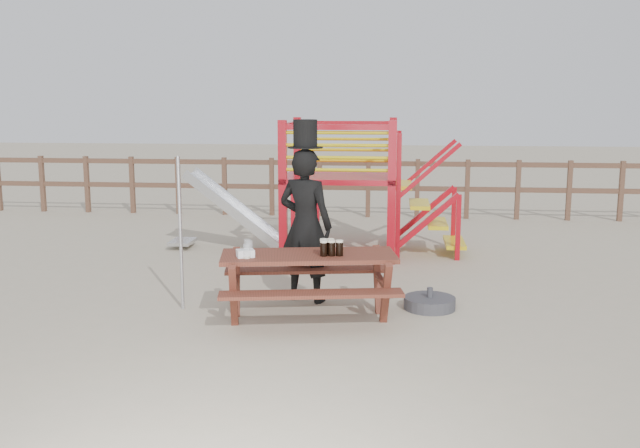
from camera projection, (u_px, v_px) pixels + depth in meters
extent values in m
plane|color=tan|center=(298.00, 319.00, 7.88)|extent=(60.00, 60.00, 0.00)
cube|color=brown|center=(344.00, 163.00, 14.55)|extent=(15.00, 0.06, 0.10)
cube|color=brown|center=(344.00, 188.00, 14.63)|extent=(15.00, 0.06, 0.10)
cube|color=brown|center=(42.00, 184.00, 15.31)|extent=(0.09, 0.09, 1.20)
cube|color=brown|center=(87.00, 184.00, 15.20)|extent=(0.09, 0.09, 1.20)
cube|color=brown|center=(132.00, 185.00, 15.10)|extent=(0.09, 0.09, 1.20)
cube|color=brown|center=(178.00, 185.00, 15.00)|extent=(0.09, 0.09, 1.20)
cube|color=brown|center=(225.00, 186.00, 14.89)|extent=(0.09, 0.09, 1.20)
cube|color=brown|center=(272.00, 187.00, 14.79)|extent=(0.09, 0.09, 1.20)
cube|color=brown|center=(320.00, 187.00, 14.69)|extent=(0.09, 0.09, 1.20)
cube|color=brown|center=(368.00, 188.00, 14.58)|extent=(0.09, 0.09, 1.20)
cube|color=brown|center=(417.00, 189.00, 14.48)|extent=(0.09, 0.09, 1.20)
cube|color=brown|center=(467.00, 189.00, 14.38)|extent=(0.09, 0.09, 1.20)
cube|color=brown|center=(518.00, 190.00, 14.27)|extent=(0.09, 0.09, 1.20)
cube|color=brown|center=(569.00, 191.00, 14.17)|extent=(0.09, 0.09, 1.20)
cube|color=brown|center=(621.00, 191.00, 14.07)|extent=(0.09, 0.09, 1.20)
cube|color=#AC0B17|center=(283.00, 192.00, 10.51)|extent=(0.12, 0.12, 2.10)
cube|color=#AC0B17|center=(392.00, 193.00, 10.34)|extent=(0.12, 0.12, 2.10)
cube|color=#AC0B17|center=(298.00, 180.00, 12.07)|extent=(0.12, 0.12, 2.10)
cube|color=#AC0B17|center=(392.00, 181.00, 11.91)|extent=(0.12, 0.12, 2.10)
cube|color=#AC0B17|center=(341.00, 176.00, 11.18)|extent=(1.72, 1.72, 0.08)
cube|color=#AC0B17|center=(337.00, 127.00, 10.26)|extent=(1.60, 0.08, 0.08)
cube|color=#AC0B17|center=(345.00, 123.00, 11.82)|extent=(1.60, 0.08, 0.08)
cube|color=#AC0B17|center=(290.00, 125.00, 11.12)|extent=(0.08, 1.60, 0.08)
cube|color=#AC0B17|center=(393.00, 125.00, 10.96)|extent=(0.08, 1.60, 0.08)
cylinder|color=yellow|center=(337.00, 170.00, 10.36)|extent=(1.50, 0.05, 0.05)
cylinder|color=yellow|center=(345.00, 161.00, 11.93)|extent=(1.50, 0.05, 0.05)
cylinder|color=yellow|center=(337.00, 158.00, 10.33)|extent=(1.50, 0.05, 0.05)
cylinder|color=yellow|center=(345.00, 150.00, 11.90)|extent=(1.50, 0.05, 0.05)
cylinder|color=yellow|center=(337.00, 145.00, 10.30)|extent=(1.50, 0.05, 0.05)
cylinder|color=yellow|center=(345.00, 139.00, 11.87)|extent=(1.50, 0.05, 0.05)
cylinder|color=yellow|center=(337.00, 133.00, 10.27)|extent=(1.50, 0.05, 0.05)
cylinder|color=yellow|center=(345.00, 128.00, 11.84)|extent=(1.50, 0.05, 0.05)
cube|color=#AC0B17|center=(293.00, 224.00, 10.42)|extent=(0.06, 0.06, 1.20)
cube|color=#AC0B17|center=(317.00, 224.00, 10.38)|extent=(0.06, 0.06, 1.20)
cylinder|color=yellow|center=(305.00, 254.00, 10.48)|extent=(0.36, 0.04, 0.04)
cylinder|color=yellow|center=(305.00, 238.00, 10.44)|extent=(0.36, 0.04, 0.04)
cylinder|color=yellow|center=(305.00, 222.00, 10.39)|extent=(0.36, 0.04, 0.04)
cylinder|color=yellow|center=(305.00, 206.00, 10.35)|extent=(0.36, 0.04, 0.04)
cylinder|color=yellow|center=(305.00, 189.00, 10.31)|extent=(0.36, 0.04, 0.04)
cube|color=yellow|center=(402.00, 185.00, 11.10)|extent=(0.30, 0.90, 0.06)
cube|color=yellow|center=(419.00, 204.00, 11.13)|extent=(0.30, 0.90, 0.06)
cube|color=yellow|center=(437.00, 223.00, 11.15)|extent=(0.30, 0.90, 0.06)
cube|color=yellow|center=(454.00, 242.00, 11.17)|extent=(0.30, 0.90, 0.06)
cube|color=#AC0B17|center=(428.00, 220.00, 10.70)|extent=(0.95, 0.08, 0.86)
cube|color=#AC0B17|center=(426.00, 211.00, 11.59)|extent=(0.95, 0.08, 0.86)
cube|color=silver|center=(236.00, 211.00, 11.46)|extent=(1.53, 0.55, 1.21)
cube|color=silver|center=(232.00, 211.00, 11.18)|extent=(1.58, 0.04, 1.28)
cube|color=silver|center=(239.00, 206.00, 11.71)|extent=(1.58, 0.04, 1.28)
cube|color=silver|center=(182.00, 242.00, 11.64)|extent=(0.35, 0.55, 0.05)
cube|color=maroon|center=(309.00, 256.00, 7.77)|extent=(1.99, 1.02, 0.05)
cube|color=maroon|center=(311.00, 294.00, 7.31)|extent=(1.92, 0.58, 0.04)
cube|color=maroon|center=(307.00, 270.00, 8.33)|extent=(1.92, 0.58, 0.04)
cube|color=maroon|center=(235.00, 290.00, 7.78)|extent=(0.27, 1.14, 0.68)
cube|color=maroon|center=(381.00, 288.00, 7.89)|extent=(0.27, 1.14, 0.68)
imported|color=black|center=(306.00, 225.00, 8.46)|extent=(0.78, 0.64, 1.84)
cube|color=#0E9D15|center=(311.00, 205.00, 8.55)|extent=(0.08, 0.04, 0.43)
cylinder|color=black|center=(305.00, 147.00, 8.30)|extent=(0.42, 0.42, 0.01)
cylinder|color=black|center=(305.00, 133.00, 8.27)|extent=(0.28, 0.28, 0.32)
cube|color=white|center=(311.00, 123.00, 8.38)|extent=(0.14, 0.05, 0.04)
cylinder|color=#B2B2B7|center=(180.00, 234.00, 8.12)|extent=(0.04, 0.04, 1.77)
cylinder|color=#38383D|center=(430.00, 303.00, 8.26)|extent=(0.60, 0.60, 0.14)
cylinder|color=#38383D|center=(430.00, 292.00, 8.24)|extent=(0.07, 0.07, 0.11)
cube|color=white|center=(245.00, 253.00, 7.61)|extent=(0.22, 0.20, 0.08)
cylinder|color=black|center=(324.00, 249.00, 7.65)|extent=(0.08, 0.08, 0.15)
cylinder|color=#F5E9C8|center=(324.00, 241.00, 7.63)|extent=(0.08, 0.08, 0.02)
cylinder|color=black|center=(332.00, 249.00, 7.66)|extent=(0.08, 0.08, 0.15)
cylinder|color=#F5E9C8|center=(332.00, 241.00, 7.64)|extent=(0.08, 0.08, 0.02)
cylinder|color=black|center=(340.00, 249.00, 7.66)|extent=(0.08, 0.08, 0.15)
cylinder|color=#F5E9C8|center=(340.00, 241.00, 7.65)|extent=(0.08, 0.08, 0.02)
cylinder|color=black|center=(324.00, 248.00, 7.73)|extent=(0.08, 0.08, 0.15)
cylinder|color=#F5E9C8|center=(324.00, 240.00, 7.72)|extent=(0.08, 0.08, 0.02)
cylinder|color=black|center=(331.00, 247.00, 7.74)|extent=(0.08, 0.08, 0.15)
cylinder|color=#F5E9C8|center=(331.00, 240.00, 7.73)|extent=(0.08, 0.08, 0.02)
cylinder|color=silver|center=(247.00, 246.00, 7.81)|extent=(0.08, 0.08, 0.15)
cylinder|color=#F5E9C8|center=(248.00, 252.00, 7.82)|extent=(0.07, 0.07, 0.02)
cylinder|color=silver|center=(249.00, 248.00, 7.72)|extent=(0.08, 0.08, 0.15)
cylinder|color=#F5E9C8|center=(249.00, 254.00, 7.73)|extent=(0.07, 0.07, 0.02)
cylinder|color=silver|center=(247.00, 251.00, 7.54)|extent=(0.08, 0.08, 0.15)
cylinder|color=#F5E9C8|center=(247.00, 257.00, 7.55)|extent=(0.07, 0.07, 0.02)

